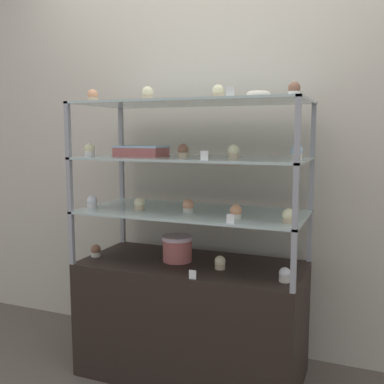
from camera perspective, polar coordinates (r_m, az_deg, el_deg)
name	(u,v)px	position (r m, az deg, el deg)	size (l,w,h in m)	color
ground_plane	(192,372)	(2.69, 0.00, -21.90)	(20.00, 20.00, 0.00)	brown
back_wall	(218,136)	(2.73, 3.32, 7.09)	(8.00, 0.05, 2.60)	beige
display_base	(192,318)	(2.55, 0.00, -15.74)	(1.18, 0.55, 0.63)	black
display_riser_lower	(192,214)	(2.38, 0.00, -2.77)	(1.18, 0.55, 0.28)	#99999E
display_riser_middle	(192,160)	(2.34, 0.00, 4.07)	(1.18, 0.55, 0.28)	#99999E
display_riser_upper	(192,105)	(2.34, 0.00, 11.01)	(1.18, 0.55, 0.28)	#99999E
layer_cake_centerpiece	(178,248)	(2.46, -1.85, -7.16)	(0.16, 0.16, 0.14)	#C66660
sheet_cake_frosted	(141,151)	(2.44, -6.46, 5.21)	(0.26, 0.17, 0.06)	#C66660
cupcake_0	(96,251)	(2.61, -12.12, -7.31)	(0.06, 0.06, 0.07)	beige
cupcake_1	(220,263)	(2.33, 3.57, -8.95)	(0.06, 0.06, 0.07)	#CCB28C
cupcake_2	(285,275)	(2.18, 11.70, -10.27)	(0.06, 0.06, 0.07)	beige
price_tag_0	(193,275)	(2.17, 0.07, -10.45)	(0.04, 0.00, 0.04)	white
cupcake_3	(92,202)	(2.53, -12.57, -1.23)	(0.06, 0.06, 0.07)	white
cupcake_4	(139,204)	(2.41, -6.71, -1.53)	(0.06, 0.06, 0.07)	#CCB28C
cupcake_5	(188,206)	(2.32, -0.52, -1.81)	(0.06, 0.06, 0.07)	beige
cupcake_6	(236,212)	(2.17, 5.59, -2.53)	(0.06, 0.06, 0.07)	beige
cupcake_7	(289,216)	(2.09, 12.16, -3.03)	(0.06, 0.06, 0.07)	#CCB28C
price_tag_1	(230,219)	(2.04, 4.89, -3.42)	(0.04, 0.00, 0.04)	white
cupcake_8	(90,150)	(2.47, -12.86, 5.22)	(0.06, 0.06, 0.07)	white
cupcake_9	(183,151)	(2.27, -1.15, 5.21)	(0.06, 0.06, 0.07)	#CCB28C
cupcake_10	(233,152)	(2.17, 5.29, 5.08)	(0.06, 0.06, 0.07)	#CCB28C
cupcake_11	(297,153)	(2.15, 13.16, 4.89)	(0.06, 0.06, 0.07)	beige
price_tag_2	(204,156)	(2.05, 1.58, 4.65)	(0.04, 0.00, 0.04)	white
cupcake_12	(93,96)	(2.50, -12.49, 11.79)	(0.06, 0.06, 0.07)	#CCB28C
cupcake_13	(148,94)	(2.31, -5.65, 12.30)	(0.06, 0.06, 0.07)	#CCB28C
cupcake_14	(218,92)	(2.22, 3.34, 12.53)	(0.06, 0.06, 0.07)	#CCB28C
cupcake_15	(294,90)	(2.15, 12.85, 12.52)	(0.06, 0.06, 0.07)	white
price_tag_3	(230,91)	(2.01, 4.86, 12.66)	(0.04, 0.00, 0.04)	white
donut_glazed	(259,95)	(2.23, 8.45, 12.05)	(0.12, 0.12, 0.04)	#EFE5CC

